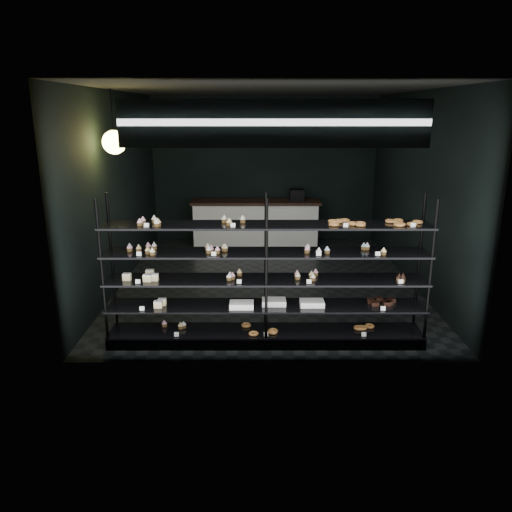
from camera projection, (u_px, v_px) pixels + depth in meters
name	position (u px, v px, depth m)	size (l,w,h in m)	color
room	(267.00, 190.00, 8.37)	(5.01, 6.01, 3.20)	black
display_shelf	(264.00, 296.00, 6.29)	(4.00, 0.50, 1.91)	black
signage	(274.00, 124.00, 5.24)	(3.30, 0.05, 0.50)	#0D0C3D
pendant_lamp	(114.00, 142.00, 7.06)	(0.33, 0.33, 0.90)	black
service_counter	(256.00, 222.00, 11.08)	(2.82, 0.65, 1.23)	white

